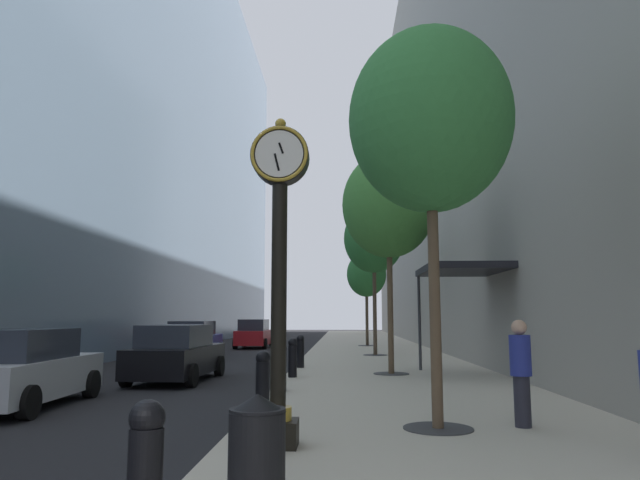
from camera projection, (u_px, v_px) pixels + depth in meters
name	position (u px, v px, depth m)	size (l,w,h in m)	color
ground_plane	(308.00, 355.00, 28.59)	(110.00, 110.00, 0.00)	black
sidewalk_right	(371.00, 350.00, 31.44)	(6.64, 80.00, 0.14)	#BCB29E
building_block_left	(101.00, 79.00, 34.19)	(9.00, 80.00, 32.02)	slate
building_block_right	(504.00, 100.00, 33.04)	(9.00, 80.00, 28.63)	gray
street_clock	(279.00, 260.00, 8.09)	(0.84, 0.55, 4.63)	black
bollard_nearest	(145.00, 474.00, 4.25)	(0.27, 0.27, 1.13)	black
bollard_third	(263.00, 380.00, 10.50)	(0.27, 0.27, 1.13)	black
bollard_fourth	(281.00, 366.00, 13.62)	(0.27, 0.27, 1.13)	black
bollard_fifth	(293.00, 357.00, 16.75)	(0.27, 0.27, 1.13)	black
bollard_sixth	(300.00, 350.00, 19.88)	(0.27, 0.27, 1.13)	black
street_tree_near	(430.00, 121.00, 9.65)	(2.74, 2.74, 6.62)	#333335
street_tree_mid_near	(389.00, 205.00, 18.31)	(2.97, 2.97, 7.02)	#333335
street_tree_mid_far	(374.00, 239.00, 26.95)	(2.83, 2.83, 7.04)	#333335
street_tree_far	(366.00, 274.00, 35.44)	(2.44, 2.44, 5.78)	#333335
trash_bin	(257.00, 452.00, 5.17)	(0.53, 0.53, 1.05)	black
pedestrian_by_clock	(521.00, 370.00, 9.24)	(0.39, 0.39, 1.70)	#23232D
storefront_awning	(460.00, 271.00, 17.68)	(2.40, 3.60, 3.30)	black
car_blue_near	(193.00, 340.00, 26.61)	(2.14, 4.73, 1.69)	navy
car_black_mid	(177.00, 354.00, 16.95)	(2.14, 4.54, 1.65)	black
car_silver_far	(20.00, 369.00, 12.00)	(2.20, 4.36, 1.63)	#B7BABF
car_red_trailing	(254.00, 334.00, 34.83)	(2.04, 4.06, 1.73)	#AD191E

